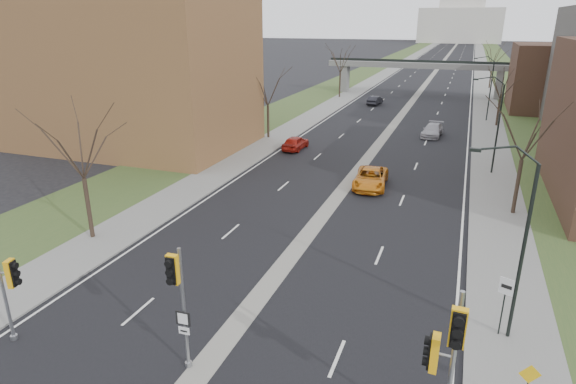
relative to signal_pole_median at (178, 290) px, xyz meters
The scene contains 28 objects.
ground 3.90m from the signal_pole_median, 55.13° to the left, with size 700.00×700.00×0.00m, color black.
road_surface 150.91m from the signal_pole_median, 89.77° to the left, with size 20.00×600.00×0.01m, color black.
median_strip 150.91m from the signal_pole_median, 89.77° to the left, with size 1.20×600.00×0.02m, color gray.
sidewalk_right 151.44m from the signal_pole_median, 85.22° to the left, with size 4.00×600.00×0.12m, color gray.
sidewalk_left 151.34m from the signal_pole_median, 94.32° to the left, with size 4.00×600.00×0.12m, color gray.
grass_verge_right 152.05m from the signal_pole_median, 82.97° to the left, with size 8.00×600.00×0.10m, color #2D4721.
grass_verge_left 151.91m from the signal_pole_median, 96.58° to the left, with size 8.00×600.00×0.10m, color #2D4721.
apartment_building 40.62m from the signal_pole_median, 129.45° to the left, with size 25.00×16.00×22.00m, color brown.
commercial_block_far 74.39m from the signal_pole_median, 72.31° to the left, with size 14.00×14.00×10.00m, color #452E20.
pedestrian_bridge 80.88m from the signal_pole_median, 89.57° to the left, with size 34.00×3.00×6.45m.
capitol 321.21m from the signal_pole_median, 89.89° to the left, with size 48.00×42.00×55.75m.
streetlight_near 13.85m from the signal_pole_median, 30.64° to the left, with size 2.61×0.20×8.70m.
streetlight_mid 35.00m from the signal_pole_median, 70.57° to the left, with size 2.61×0.20×8.70m.
streetlight_far 60.08m from the signal_pole_median, 78.86° to the left, with size 2.61×0.20×8.70m.
tree_left_a 15.51m from the signal_pole_median, 144.42° to the left, with size 7.20×7.20×9.40m.
tree_left_b 40.87m from the signal_pole_median, 107.69° to the left, with size 6.75×6.75×8.81m.
tree_left_c 73.99m from the signal_pole_median, 99.65° to the left, with size 7.65×7.65×9.99m.
tree_right_a 26.76m from the signal_pole_median, 59.25° to the left, with size 7.20×7.20×9.40m.
tree_right_b 57.54m from the signal_pole_median, 76.31° to the left, with size 6.30×6.30×8.22m.
tree_right_c 96.88m from the signal_pole_median, 81.92° to the left, with size 7.65×7.65×9.99m.
signal_pole_median is the anchor object (origin of this frame).
signal_pole_right 9.78m from the signal_pole_median, ahead, with size 1.02×1.05×5.87m.
speed_limit_sign 13.95m from the signal_pole_median, 29.78° to the left, with size 0.58×0.26×2.84m.
warning_sign 13.09m from the signal_pole_median, 10.52° to the left, with size 0.77×0.19×1.99m.
car_left_near 35.84m from the signal_pole_median, 102.19° to the left, with size 1.82×4.53×1.54m, color maroon.
car_left_far 67.50m from the signal_pole_median, 94.11° to the left, with size 1.55×4.44×1.46m, color black.
car_right_near 25.62m from the signal_pole_median, 84.13° to the left, with size 2.62×5.68×1.58m, color orange.
car_right_mid 47.07m from the signal_pole_median, 82.61° to the left, with size 2.14×5.25×1.52m, color #9E9DA4.
Camera 1 is at (8.83, -14.35, 13.45)m, focal length 30.00 mm.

